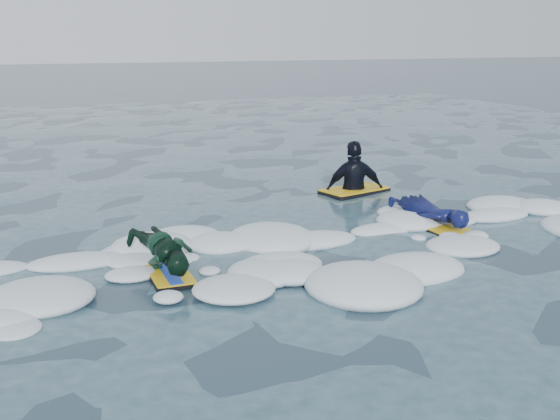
% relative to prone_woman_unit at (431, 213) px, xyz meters
% --- Properties ---
extents(ground, '(120.00, 120.00, 0.00)m').
position_rel_prone_woman_unit_xyz_m(ground, '(-2.95, -1.50, -0.20)').
color(ground, '#18283A').
rests_on(ground, ground).
extents(foam_band, '(12.00, 3.10, 0.30)m').
position_rel_prone_woman_unit_xyz_m(foam_band, '(-2.95, -0.47, -0.20)').
color(foam_band, silver).
rests_on(foam_band, ground).
extents(prone_woman_unit, '(0.75, 1.55, 0.38)m').
position_rel_prone_woman_unit_xyz_m(prone_woman_unit, '(0.00, 0.00, 0.00)').
color(prone_woman_unit, black).
rests_on(prone_woman_unit, ground).
extents(prone_child_unit, '(0.75, 1.31, 0.49)m').
position_rel_prone_woman_unit_xyz_m(prone_child_unit, '(-3.95, -0.74, 0.05)').
color(prone_child_unit, black).
rests_on(prone_child_unit, ground).
extents(waiting_rider_unit, '(1.31, 0.96, 1.76)m').
position_rel_prone_woman_unit_xyz_m(waiting_rider_unit, '(-0.10, 2.30, -0.16)').
color(waiting_rider_unit, black).
rests_on(waiting_rider_unit, ground).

